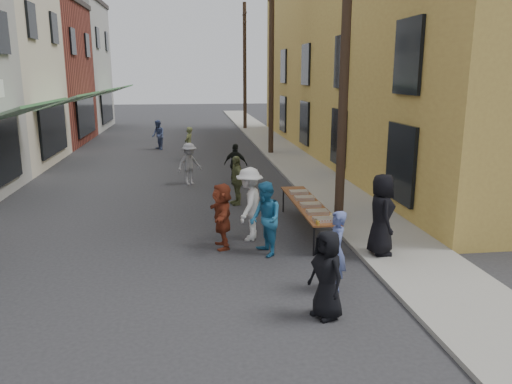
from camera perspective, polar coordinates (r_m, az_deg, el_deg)
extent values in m
plane|color=#28282B|center=(10.94, -8.10, -8.53)|extent=(120.00, 120.00, 0.00)
cube|color=gray|center=(25.92, 3.23, 4.46)|extent=(2.20, 60.00, 0.10)
cube|color=maroon|center=(32.78, -26.29, 11.93)|extent=(8.00, 8.00, 8.00)
cube|color=gray|center=(40.46, -22.77, 12.99)|extent=(8.00, 8.00, 9.00)
cube|color=#BA9342|center=(26.52, 17.32, 14.83)|extent=(10.00, 28.00, 10.00)
cylinder|color=#2D2116|center=(13.79, 10.13, 15.02)|extent=(0.26, 0.26, 9.00)
cylinder|color=#2D2116|center=(25.49, 1.77, 14.36)|extent=(0.26, 0.26, 9.00)
cylinder|color=#2D2116|center=(37.39, -1.29, 14.05)|extent=(0.26, 0.26, 9.00)
cube|color=brown|center=(13.14, 5.92, -1.36)|extent=(0.70, 4.00, 0.04)
cylinder|color=black|center=(11.43, 6.64, -5.60)|extent=(0.04, 0.04, 0.71)
cylinder|color=black|center=(11.58, 9.43, -5.44)|extent=(0.04, 0.04, 0.71)
cylinder|color=black|center=(14.95, 3.14, -0.97)|extent=(0.04, 0.04, 0.71)
cylinder|color=black|center=(15.07, 5.31, -0.90)|extent=(0.04, 0.04, 0.71)
cube|color=maroon|center=(11.59, 7.81, -3.12)|extent=(0.50, 0.33, 0.08)
cube|color=#B2B2B7|center=(12.19, 7.01, -2.26)|extent=(0.50, 0.33, 0.08)
cube|color=tan|center=(12.84, 6.23, -1.43)|extent=(0.50, 0.33, 0.08)
cube|color=#B2B2B7|center=(13.50, 5.53, -0.68)|extent=(0.50, 0.33, 0.08)
cube|color=tan|center=(14.16, 4.90, 0.00)|extent=(0.50, 0.33, 0.08)
cylinder|color=#A57F26|center=(11.25, 7.13, -3.60)|extent=(0.07, 0.07, 0.08)
cylinder|color=#A57F26|center=(11.34, 7.00, -3.45)|extent=(0.07, 0.07, 0.08)
cylinder|color=#A57F26|center=(11.44, 6.88, -3.31)|extent=(0.07, 0.07, 0.08)
cylinder|color=tan|center=(11.40, 9.11, -3.33)|extent=(0.08, 0.08, 0.12)
imported|color=black|center=(8.56, 8.10, -9.32)|extent=(0.75, 0.89, 1.54)
imported|color=#4C5A94|center=(9.61, 9.15, -6.70)|extent=(0.45, 0.62, 1.57)
imported|color=teal|center=(11.28, 1.08, -3.12)|extent=(0.81, 0.95, 1.70)
imported|color=silver|center=(12.33, -0.74, -1.38)|extent=(1.06, 1.35, 1.83)
imported|color=#636B3E|center=(15.72, -2.25, 1.34)|extent=(0.58, 0.98, 1.56)
imported|color=maroon|center=(11.81, -3.89, -2.72)|extent=(0.52, 1.47, 1.57)
imported|color=black|center=(11.41, 14.14, -2.50)|extent=(0.67, 0.95, 1.83)
imported|color=gray|center=(18.76, -7.63, 3.21)|extent=(1.16, 1.03, 1.56)
imported|color=black|center=(18.65, -2.33, 3.20)|extent=(0.97, 0.71, 1.53)
imported|color=#646D3F|center=(24.17, -7.67, 5.50)|extent=(0.57, 0.68, 1.59)
imported|color=#445383|center=(27.83, -11.12, 6.42)|extent=(0.88, 0.97, 1.61)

